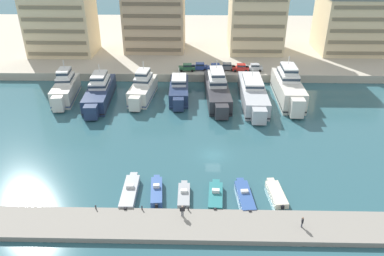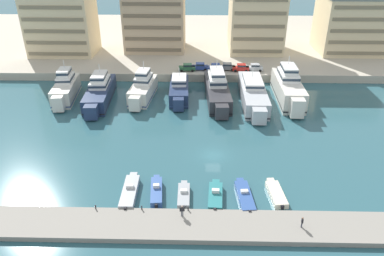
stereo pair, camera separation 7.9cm
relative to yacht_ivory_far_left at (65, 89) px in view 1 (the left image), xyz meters
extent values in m
plane|color=#2D5B66|center=(31.88, -22.77, -2.38)|extent=(400.00, 400.00, 0.00)
cube|color=#BCB29E|center=(31.88, 45.76, -1.42)|extent=(180.00, 70.00, 1.92)
cube|color=gray|center=(31.88, -40.02, -2.02)|extent=(120.00, 5.63, 0.72)
cube|color=silver|center=(-0.02, 0.19, -0.54)|extent=(5.24, 12.73, 3.68)
cube|color=silver|center=(0.68, -6.88, -0.44)|extent=(2.41, 2.23, 3.13)
cube|color=#334C7F|center=(-0.02, 0.19, -1.73)|extent=(5.29, 12.86, 0.24)
cube|color=white|center=(-0.11, 1.11, 1.97)|extent=(3.65, 5.49, 1.33)
cube|color=#233342|center=(-0.11, 1.11, 2.11)|extent=(3.69, 5.54, 0.48)
cube|color=white|center=(-0.11, 1.11, 3.36)|extent=(2.84, 4.28, 1.44)
cube|color=#233342|center=(-0.11, 1.11, 3.50)|extent=(2.88, 4.32, 0.52)
cylinder|color=silver|center=(-0.19, 1.89, 4.98)|extent=(0.16, 0.16, 1.80)
cube|color=silver|center=(-0.67, 6.80, -1.36)|extent=(3.51, 1.23, 0.20)
cube|color=navy|center=(7.75, -0.91, -0.78)|extent=(5.52, 16.52, 3.19)
cube|color=navy|center=(8.26, -10.08, -0.70)|extent=(2.66, 2.45, 2.72)
cube|color=black|center=(7.75, -0.91, -1.82)|extent=(5.57, 16.68, 0.24)
cube|color=white|center=(7.68, 0.31, 1.48)|extent=(3.98, 7.03, 1.33)
cube|color=#233342|center=(7.68, 0.31, 1.61)|extent=(4.03, 7.10, 0.48)
cube|color=white|center=(7.68, 0.31, 2.78)|extent=(3.10, 5.48, 1.26)
cube|color=#233342|center=(7.68, 0.31, 2.90)|extent=(3.14, 5.54, 0.45)
cylinder|color=silver|center=(7.62, 1.34, 4.31)|extent=(0.16, 0.16, 1.80)
cube|color=navy|center=(7.27, 7.67, -1.50)|extent=(3.97, 1.12, 0.20)
cube|color=silver|center=(16.94, 0.86, -0.67)|extent=(5.25, 12.53, 3.42)
cube|color=silver|center=(16.27, -6.13, -0.58)|extent=(2.45, 2.26, 2.91)
cube|color=#334C7F|center=(16.94, 0.86, -1.78)|extent=(5.31, 12.65, 0.24)
cube|color=white|center=(17.03, 1.77, 1.74)|extent=(3.68, 5.40, 1.39)
cube|color=#233342|center=(17.03, 1.77, 1.88)|extent=(3.73, 5.46, 0.50)
cube|color=white|center=(17.03, 1.77, 3.08)|extent=(2.87, 4.21, 1.30)
cube|color=#233342|center=(17.03, 1.77, 3.21)|extent=(2.91, 4.26, 0.47)
cylinder|color=silver|center=(17.10, 2.54, 4.63)|extent=(0.16, 0.16, 1.80)
cube|color=silver|center=(17.56, 7.38, -1.44)|extent=(3.57, 1.23, 0.20)
cube|color=navy|center=(24.91, 1.41, -0.87)|extent=(4.45, 12.79, 3.01)
cube|color=navy|center=(25.15, -5.83, -0.80)|extent=(2.29, 2.09, 2.56)
cube|color=#334C7F|center=(24.91, 1.41, -1.85)|extent=(4.49, 12.92, 0.24)
cube|color=white|center=(24.88, 2.36, 1.36)|extent=(3.32, 5.42, 1.45)
cube|color=#233342|center=(24.88, 2.36, 1.50)|extent=(3.36, 5.47, 0.52)
cylinder|color=silver|center=(24.86, 3.16, 2.98)|extent=(0.16, 0.16, 1.80)
cube|color=navy|center=(24.69, 8.20, -1.55)|extent=(3.46, 1.01, 0.20)
cube|color=#333338|center=(33.33, 1.04, -0.79)|extent=(5.64, 18.86, 3.18)
cube|color=#333338|center=(33.88, -9.32, -0.71)|extent=(2.69, 2.47, 2.70)
cube|color=black|center=(33.33, 1.04, -1.82)|extent=(5.70, 19.05, 0.24)
cube|color=white|center=(33.26, 2.44, 1.64)|extent=(4.05, 8.01, 1.68)
cube|color=#233342|center=(33.26, 2.44, 1.81)|extent=(4.10, 8.09, 0.61)
cube|color=white|center=(33.26, 2.44, 3.08)|extent=(3.16, 6.25, 1.19)
cube|color=#233342|center=(33.26, 2.44, 3.20)|extent=(3.20, 6.31, 0.43)
cylinder|color=silver|center=(33.20, 3.61, 4.58)|extent=(0.16, 0.16, 1.80)
cube|color=#333338|center=(32.82, 10.80, -1.50)|extent=(4.01, 1.11, 0.20)
cube|color=silver|center=(41.02, -0.43, -0.69)|extent=(5.07, 19.44, 3.38)
cube|color=silver|center=(40.94, -11.24, -0.60)|extent=(2.72, 2.48, 2.88)
cube|color=black|center=(41.02, -0.43, -1.79)|extent=(5.12, 19.63, 0.24)
cube|color=white|center=(41.03, 1.02, 1.67)|extent=(3.90, 8.18, 1.33)
cube|color=#233342|center=(41.03, 1.02, 1.80)|extent=(3.95, 8.26, 0.48)
cylinder|color=silver|center=(41.04, 2.24, 3.24)|extent=(0.16, 0.16, 1.80)
cube|color=silver|center=(41.10, 9.71, -1.45)|extent=(4.18, 0.93, 0.20)
cube|color=silver|center=(48.77, 0.85, -0.19)|extent=(4.86, 16.70, 4.38)
cube|color=silver|center=(48.71, -8.55, -0.08)|extent=(2.63, 2.39, 3.72)
cube|color=black|center=(48.77, 0.85, -1.61)|extent=(4.91, 16.86, 0.24)
cube|color=white|center=(48.78, 2.10, 2.78)|extent=(3.75, 7.02, 1.54)
cube|color=#233342|center=(48.78, 2.10, 2.93)|extent=(3.80, 7.10, 0.56)
cube|color=white|center=(48.78, 2.10, 4.24)|extent=(2.93, 5.48, 1.39)
cube|color=#233342|center=(48.78, 2.10, 4.38)|extent=(2.96, 5.53, 0.50)
cylinder|color=silver|center=(48.79, 3.15, 5.84)|extent=(0.16, 0.16, 1.80)
cube|color=silver|center=(48.83, 9.63, -1.17)|extent=(4.04, 0.93, 0.20)
cube|color=#9EA3A8|center=(19.77, -33.69, -1.87)|extent=(2.10, 7.20, 1.01)
cube|color=#9EA3A8|center=(19.70, -29.71, -1.87)|extent=(1.10, 0.91, 0.86)
cube|color=silver|center=(19.76, -33.15, -1.14)|extent=(1.10, 0.62, 0.45)
cube|color=#283847|center=(19.75, -32.87, -1.07)|extent=(0.99, 0.10, 0.27)
cube|color=black|center=(19.83, -37.45, -1.72)|extent=(0.36, 0.29, 0.60)
cube|color=#33569E|center=(23.55, -33.52, -1.85)|extent=(2.15, 6.05, 1.05)
cube|color=#33569E|center=(23.24, -30.26, -1.85)|extent=(0.94, 0.80, 0.89)
cube|color=silver|center=(23.51, -33.08, -1.08)|extent=(0.93, 0.68, 0.49)
cube|color=#283847|center=(23.48, -32.80, -1.01)|extent=(0.80, 0.16, 0.29)
cube|color=black|center=(23.86, -36.65, -1.70)|extent=(0.39, 0.31, 0.60)
cube|color=#9EA3A8|center=(27.45, -34.17, -1.96)|extent=(1.74, 5.02, 0.84)
cube|color=#9EA3A8|center=(27.39, -31.35, -1.96)|extent=(0.92, 0.76, 0.71)
cube|color=silver|center=(27.44, -33.79, -1.35)|extent=(0.92, 0.62, 0.38)
cube|color=#283847|center=(27.43, -33.51, -1.29)|extent=(0.82, 0.10, 0.23)
cube|color=black|center=(27.50, -36.84, -1.81)|extent=(0.37, 0.29, 0.60)
cube|color=teal|center=(31.87, -34.24, -1.93)|extent=(2.23, 5.73, 0.89)
cube|color=teal|center=(32.05, -31.05, -1.93)|extent=(1.10, 0.92, 0.75)
cube|color=silver|center=(31.90, -33.82, -1.24)|extent=(1.09, 0.66, 0.50)
cube|color=#283847|center=(31.91, -33.54, -1.17)|extent=(0.96, 0.13, 0.30)
cube|color=black|center=(31.71, -37.24, -1.78)|extent=(0.37, 0.30, 0.60)
cube|color=#33569E|center=(35.99, -34.11, -1.97)|extent=(2.45, 6.64, 0.82)
cube|color=#33569E|center=(35.66, -30.50, -1.97)|extent=(1.10, 0.93, 0.70)
cube|color=silver|center=(35.94, -33.62, -1.38)|extent=(1.08, 0.69, 0.35)
cube|color=#283847|center=(35.92, -33.35, -1.33)|extent=(0.94, 0.16, 0.21)
cube|color=black|center=(36.29, -37.53, -1.82)|extent=(0.38, 0.31, 0.60)
cube|color=beige|center=(40.49, -33.50, -1.96)|extent=(2.43, 5.61, 0.83)
cube|color=beige|center=(40.17, -30.42, -1.96)|extent=(1.12, 0.95, 0.71)
cube|color=black|center=(40.79, -36.39, -1.81)|extent=(0.39, 0.32, 0.60)
cube|color=#2D6642|center=(26.23, 13.41, 0.27)|extent=(4.18, 1.91, 0.80)
cube|color=#2D6642|center=(26.38, 13.41, 1.01)|extent=(2.18, 1.66, 0.68)
cube|color=#1E2833|center=(26.38, 13.41, 1.01)|extent=(2.14, 1.68, 0.37)
cylinder|color=black|center=(24.92, 12.49, -0.13)|extent=(0.65, 0.25, 0.64)
cylinder|color=black|center=(24.84, 14.19, -0.13)|extent=(0.65, 0.25, 0.64)
cylinder|color=black|center=(27.62, 12.63, -0.13)|extent=(0.65, 0.25, 0.64)
cylinder|color=black|center=(27.53, 14.32, -0.13)|extent=(0.65, 0.25, 0.64)
cube|color=#28428E|center=(29.36, 14.10, 0.27)|extent=(4.12, 1.75, 0.80)
cube|color=#28428E|center=(29.51, 14.10, 1.01)|extent=(2.12, 1.59, 0.68)
cube|color=#1E2833|center=(29.51, 14.10, 1.01)|extent=(2.08, 1.60, 0.37)
cylinder|color=black|center=(28.02, 13.23, -0.13)|extent=(0.64, 0.23, 0.64)
cylinder|color=black|center=(27.99, 14.93, -0.13)|extent=(0.64, 0.23, 0.64)
cylinder|color=black|center=(30.72, 13.27, -0.13)|extent=(0.64, 0.23, 0.64)
cylinder|color=black|center=(30.69, 14.97, -0.13)|extent=(0.64, 0.23, 0.64)
cube|color=#28428E|center=(33.19, 13.64, 0.27)|extent=(4.18, 1.92, 0.80)
cube|color=#28428E|center=(33.34, 13.65, 1.01)|extent=(2.18, 1.67, 0.68)
cube|color=#1E2833|center=(33.34, 13.65, 1.01)|extent=(2.14, 1.68, 0.37)
cylinder|color=black|center=(31.89, 12.72, -0.13)|extent=(0.65, 0.25, 0.64)
cylinder|color=black|center=(31.80, 14.42, -0.13)|extent=(0.65, 0.25, 0.64)
cylinder|color=black|center=(34.58, 12.87, -0.13)|extent=(0.65, 0.25, 0.64)
cylinder|color=black|center=(34.49, 14.56, -0.13)|extent=(0.65, 0.25, 0.64)
cube|color=slate|center=(36.14, 14.20, 0.27)|extent=(4.14, 1.79, 0.80)
cube|color=slate|center=(36.29, 14.19, 1.01)|extent=(2.13, 1.60, 0.68)
cube|color=#1E2833|center=(36.29, 14.19, 1.01)|extent=(2.09, 1.62, 0.37)
cylinder|color=black|center=(34.78, 13.38, -0.13)|extent=(0.64, 0.23, 0.64)
cylinder|color=black|center=(34.81, 15.08, -0.13)|extent=(0.64, 0.23, 0.64)
cylinder|color=black|center=(37.48, 13.32, -0.13)|extent=(0.64, 0.23, 0.64)
cylinder|color=black|center=(37.51, 15.02, -0.13)|extent=(0.64, 0.23, 0.64)
cube|color=red|center=(39.59, 13.54, 0.27)|extent=(4.12, 1.75, 0.80)
cube|color=red|center=(39.74, 13.54, 1.01)|extent=(2.12, 1.59, 0.68)
cube|color=#1E2833|center=(39.74, 13.54, 1.01)|extent=(2.08, 1.60, 0.37)
cylinder|color=black|center=(38.23, 12.71, -0.13)|extent=(0.64, 0.23, 0.64)
cylinder|color=black|center=(38.25, 14.41, -0.13)|extent=(0.64, 0.23, 0.64)
cylinder|color=black|center=(40.93, 12.67, -0.13)|extent=(0.64, 0.23, 0.64)
cylinder|color=black|center=(40.95, 14.37, -0.13)|extent=(0.64, 0.23, 0.64)
cube|color=#B7BCC1|center=(43.02, 13.82, 0.27)|extent=(4.13, 1.78, 0.80)
cube|color=#B7BCC1|center=(43.17, 13.83, 1.01)|extent=(2.13, 1.60, 0.68)
cube|color=#1E2833|center=(43.17, 13.83, 1.01)|extent=(2.09, 1.62, 0.37)
cylinder|color=black|center=(41.69, 12.95, -0.13)|extent=(0.64, 0.23, 0.64)
cylinder|color=black|center=(41.65, 14.65, -0.13)|extent=(0.64, 0.23, 0.64)
cylinder|color=black|center=(44.39, 13.00, -0.13)|extent=(0.64, 0.23, 0.64)
cylinder|color=black|center=(44.35, 14.70, -0.13)|extent=(0.64, 0.23, 0.64)
cube|color=beige|center=(-8.87, 27.95, 11.68)|extent=(17.54, 12.09, 24.27)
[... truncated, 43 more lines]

